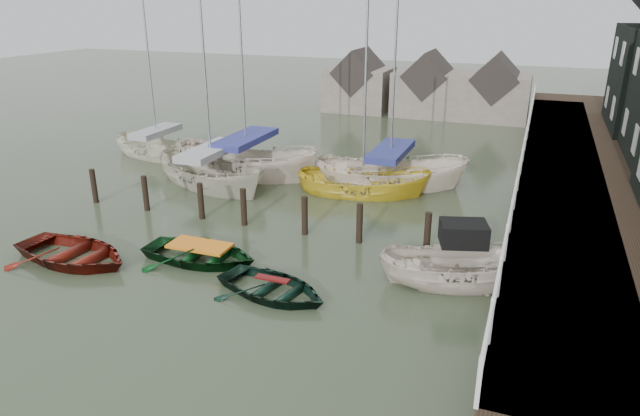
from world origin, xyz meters
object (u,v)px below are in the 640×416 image
at_px(rowboat_dkgreen, 273,295).
at_px(sailboat_e, 158,155).
at_px(rowboat_green, 201,261).
at_px(sailboat_b, 247,173).
at_px(sailboat_c, 363,193).
at_px(sailboat_a, 213,183).
at_px(rowboat_red, 75,261).
at_px(motorboat, 458,282).
at_px(sailboat_d, 389,184).

height_order(rowboat_dkgreen, sailboat_e, sailboat_e).
bearing_deg(rowboat_dkgreen, rowboat_green, 82.29).
xyz_separation_m(sailboat_b, sailboat_e, (-5.81, 1.12, 0.00)).
xyz_separation_m(rowboat_green, sailboat_c, (2.87, 8.14, 0.01)).
bearing_deg(sailboat_a, sailboat_e, 82.30).
bearing_deg(sailboat_a, sailboat_c, -55.62).
bearing_deg(sailboat_c, rowboat_red, 135.21).
distance_m(rowboat_dkgreen, sailboat_e, 16.35).
relative_size(motorboat, sailboat_a, 0.42).
distance_m(motorboat, sailboat_a, 12.83).
bearing_deg(sailboat_b, sailboat_e, 82.61).
height_order(sailboat_c, sailboat_e, sailboat_c).
xyz_separation_m(sailboat_a, sailboat_d, (7.36, 2.78, 0.00)).
distance_m(sailboat_b, sailboat_d, 6.74).
xyz_separation_m(rowboat_red, motorboat, (11.59, 2.80, 0.09)).
distance_m(rowboat_green, motorboat, 7.97).
bearing_deg(rowboat_green, sailboat_c, -20.26).
distance_m(rowboat_green, sailboat_e, 13.37).
xyz_separation_m(rowboat_green, motorboat, (7.86, 1.33, 0.09)).
height_order(sailboat_a, sailboat_e, sailboat_a).
xyz_separation_m(rowboat_red, sailboat_d, (7.38, 11.14, 0.06)).
height_order(rowboat_red, sailboat_a, sailboat_a).
relative_size(sailboat_a, sailboat_e, 1.26).
bearing_deg(sailboat_e, sailboat_d, -78.06).
xyz_separation_m(rowboat_red, sailboat_a, (0.02, 8.35, 0.06)).
height_order(sailboat_a, sailboat_d, sailboat_d).
distance_m(rowboat_green, sailboat_a, 7.82).
bearing_deg(sailboat_b, sailboat_d, -79.86).
bearing_deg(sailboat_c, sailboat_a, 90.48).
xyz_separation_m(sailboat_c, sailboat_e, (-11.73, 1.87, 0.05)).
height_order(sailboat_c, sailboat_d, sailboat_d).
distance_m(rowboat_red, sailboat_c, 11.66).
bearing_deg(motorboat, sailboat_d, 9.90).
relative_size(rowboat_dkgreen, sailboat_c, 0.35).
height_order(rowboat_dkgreen, sailboat_b, sailboat_b).
bearing_deg(sailboat_b, rowboat_dkgreen, -145.12).
distance_m(rowboat_green, sailboat_c, 8.63).
relative_size(sailboat_c, sailboat_d, 0.77).
relative_size(motorboat, sailboat_b, 0.40).
height_order(sailboat_b, sailboat_d, sailboat_d).
height_order(rowboat_green, sailboat_c, sailboat_c).
relative_size(rowboat_dkgreen, sailboat_e, 0.36).
bearing_deg(rowboat_red, rowboat_green, -62.60).
height_order(rowboat_red, motorboat, motorboat).
bearing_deg(sailboat_c, rowboat_green, 150.26).
height_order(rowboat_red, rowboat_dkgreen, rowboat_red).
bearing_deg(rowboat_dkgreen, rowboat_red, 105.58).
height_order(motorboat, sailboat_d, sailboat_d).
xyz_separation_m(rowboat_red, sailboat_e, (-5.13, 11.48, 0.06)).
distance_m(motorboat, sailboat_e, 18.83).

